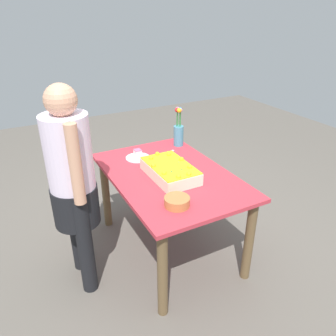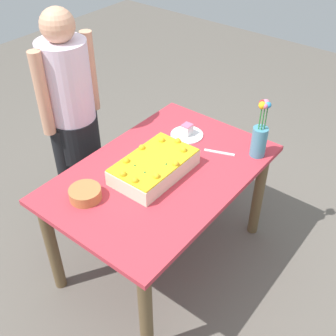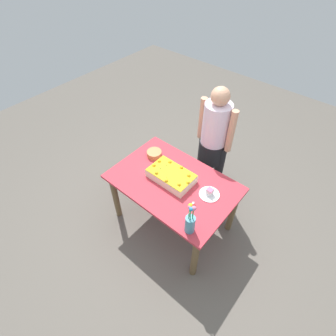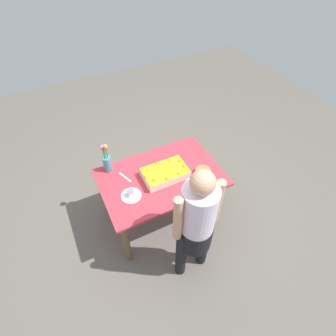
% 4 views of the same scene
% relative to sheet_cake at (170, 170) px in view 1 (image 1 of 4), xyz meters
% --- Properties ---
extents(ground_plane, '(8.00, 8.00, 0.00)m').
position_rel_sheet_cake_xyz_m(ground_plane, '(0.04, -0.02, -0.77)').
color(ground_plane, '#625B53').
extents(dining_table, '(1.30, 0.86, 0.72)m').
position_rel_sheet_cake_xyz_m(dining_table, '(0.04, -0.02, -0.17)').
color(dining_table, '#C43441').
rests_on(dining_table, ground_plane).
extents(sheet_cake, '(0.47, 0.29, 0.12)m').
position_rel_sheet_cake_xyz_m(sheet_cake, '(0.00, 0.00, 0.00)').
color(sheet_cake, '#F2EAC6').
rests_on(sheet_cake, dining_table).
extents(serving_plate_with_slice, '(0.21, 0.21, 0.08)m').
position_rel_sheet_cake_xyz_m(serving_plate_with_slice, '(0.42, 0.08, -0.03)').
color(serving_plate_with_slice, white).
rests_on(serving_plate_with_slice, dining_table).
extents(cake_knife, '(0.08, 0.18, 0.00)m').
position_rel_sheet_cake_xyz_m(cake_knife, '(0.39, -0.18, -0.05)').
color(cake_knife, silver).
rests_on(cake_knife, dining_table).
extents(flower_vase, '(0.09, 0.09, 0.36)m').
position_rel_sheet_cake_xyz_m(flower_vase, '(0.51, -0.36, 0.08)').
color(flower_vase, teal).
rests_on(flower_vase, dining_table).
extents(fruit_bowl, '(0.17, 0.17, 0.06)m').
position_rel_sheet_cake_xyz_m(fruit_bowl, '(-0.38, 0.15, -0.02)').
color(fruit_bowl, '#BA7640').
rests_on(fruit_bowl, dining_table).
extents(person_standing, '(0.45, 0.31, 1.49)m').
position_rel_sheet_cake_xyz_m(person_standing, '(0.05, 0.71, 0.08)').
color(person_standing, black).
rests_on(person_standing, ground_plane).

